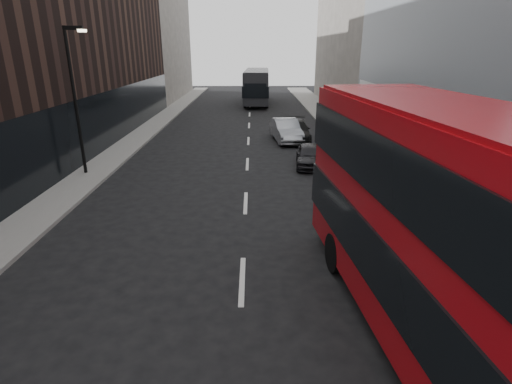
{
  "coord_description": "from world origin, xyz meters",
  "views": [
    {
      "loc": [
        0.31,
        -1.74,
        6.17
      ],
      "look_at": [
        0.39,
        8.43,
        2.5
      ],
      "focal_mm": 28.0,
      "sensor_mm": 36.0,
      "label": 1
    }
  ],
  "objects_px": {
    "car_a": "(309,155)",
    "car_c": "(295,131)",
    "red_bus": "(480,245)",
    "street_lamp": "(76,92)",
    "car_b": "(286,130)",
    "grey_bus": "(257,86)"
  },
  "relations": [
    {
      "from": "car_a",
      "to": "car_c",
      "type": "bearing_deg",
      "value": 97.05
    },
    {
      "from": "red_bus",
      "to": "car_a",
      "type": "xyz_separation_m",
      "value": [
        -0.93,
        15.01,
        -2.25
      ]
    },
    {
      "from": "car_a",
      "to": "street_lamp",
      "type": "bearing_deg",
      "value": -166.1
    },
    {
      "from": "car_a",
      "to": "red_bus",
      "type": "bearing_deg",
      "value": -80.49
    },
    {
      "from": "car_c",
      "to": "street_lamp",
      "type": "bearing_deg",
      "value": -142.7
    },
    {
      "from": "street_lamp",
      "to": "car_b",
      "type": "relative_size",
      "value": 1.51
    },
    {
      "from": "street_lamp",
      "to": "car_b",
      "type": "xyz_separation_m",
      "value": [
        10.85,
        8.0,
        -3.42
      ]
    },
    {
      "from": "grey_bus",
      "to": "car_b",
      "type": "distance_m",
      "value": 20.44
    },
    {
      "from": "grey_bus",
      "to": "car_a",
      "type": "distance_m",
      "value": 26.86
    },
    {
      "from": "car_b",
      "to": "car_c",
      "type": "relative_size",
      "value": 0.95
    },
    {
      "from": "car_a",
      "to": "car_c",
      "type": "height_order",
      "value": "car_c"
    },
    {
      "from": "street_lamp",
      "to": "car_c",
      "type": "height_order",
      "value": "street_lamp"
    },
    {
      "from": "grey_bus",
      "to": "car_b",
      "type": "bearing_deg",
      "value": -82.89
    },
    {
      "from": "street_lamp",
      "to": "car_a",
      "type": "relative_size",
      "value": 1.96
    },
    {
      "from": "red_bus",
      "to": "grey_bus",
      "type": "distance_m",
      "value": 41.86
    },
    {
      "from": "street_lamp",
      "to": "red_bus",
      "type": "bearing_deg",
      "value": -46.74
    },
    {
      "from": "grey_bus",
      "to": "car_c",
      "type": "bearing_deg",
      "value": -80.96
    },
    {
      "from": "red_bus",
      "to": "car_a",
      "type": "bearing_deg",
      "value": 88.23
    },
    {
      "from": "car_b",
      "to": "red_bus",
      "type": "bearing_deg",
      "value": -92.9
    },
    {
      "from": "red_bus",
      "to": "car_b",
      "type": "xyz_separation_m",
      "value": [
        -1.74,
        21.38,
        -2.09
      ]
    },
    {
      "from": "car_b",
      "to": "car_a",
      "type": "bearing_deg",
      "value": -90.37
    },
    {
      "from": "car_a",
      "to": "car_b",
      "type": "distance_m",
      "value": 6.42
    }
  ]
}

